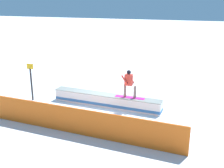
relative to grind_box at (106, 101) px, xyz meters
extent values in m
plane|color=white|center=(0.00, 0.00, -0.30)|extent=(120.00, 120.00, 0.00)
cube|color=white|center=(0.00, 0.00, 0.01)|extent=(6.14, 1.04, 0.63)
cube|color=#306EB9|center=(0.00, 0.00, -0.15)|extent=(6.15, 1.05, 0.15)
cube|color=gray|center=(0.00, 0.00, 0.34)|extent=(6.14, 1.10, 0.04)
cube|color=#CB2195|center=(-1.34, 0.10, 0.37)|extent=(1.58, 0.33, 0.01)
cylinder|color=gray|center=(-1.08, 0.09, 0.71)|extent=(0.14, 0.14, 0.65)
cylinder|color=gray|center=(-1.61, 0.10, 0.71)|extent=(0.14, 0.14, 0.65)
cube|color=#DC3F33|center=(-1.27, 0.10, 1.33)|extent=(0.40, 0.25, 0.59)
sphere|color=black|center=(-1.27, 0.10, 1.73)|extent=(0.22, 0.22, 0.22)
cylinder|color=#DC3F33|center=(-1.08, 0.26, 1.36)|extent=(0.39, 0.10, 0.50)
cylinder|color=#DC3F33|center=(-1.37, -0.07, 1.36)|extent=(0.33, 0.10, 0.53)
cube|color=orange|center=(0.00, 3.51, 0.30)|extent=(9.20, 0.73, 1.20)
cylinder|color=#262628|center=(4.35, 0.46, 0.62)|extent=(0.10, 0.10, 1.85)
cube|color=yellow|center=(4.35, 0.46, 1.70)|extent=(0.40, 0.04, 0.30)
camera|label=1|loc=(-4.72, 13.48, 5.43)|focal=44.82mm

